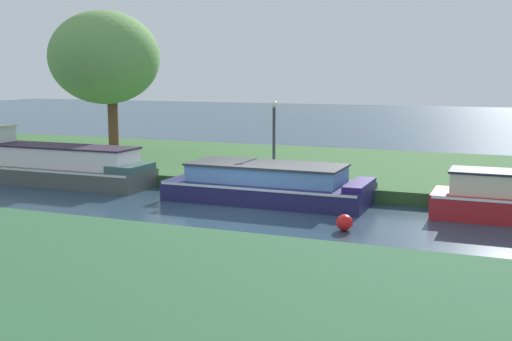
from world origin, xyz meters
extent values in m
plane|color=#273C4F|center=(0.00, 0.00, 0.00)|extent=(120.00, 120.00, 0.00)
cube|color=#335F2E|center=(0.00, 7.00, 0.20)|extent=(72.00, 10.00, 0.40)
cube|color=#2D5D39|center=(0.00, -9.00, 0.20)|extent=(72.00, 10.00, 0.40)
cube|color=#4D5251|center=(-8.35, 1.20, 0.31)|extent=(8.47, 1.83, 0.62)
cube|color=white|center=(-8.35, 1.20, 0.58)|extent=(8.30, 1.86, 0.07)
cube|color=white|center=(-7.96, 1.20, 0.96)|extent=(6.59, 1.39, 0.67)
cube|color=#322436|center=(-7.96, 1.20, 1.32)|extent=(6.69, 1.46, 0.06)
cube|color=#385857|center=(-4.62, 1.20, 0.74)|extent=(1.01, 1.54, 0.23)
cube|color=#211F50|center=(0.22, 1.20, 0.29)|extent=(6.08, 2.37, 0.59)
cube|color=white|center=(0.22, 1.20, 0.55)|extent=(5.96, 2.40, 0.07)
cube|color=#5E8ACA|center=(0.16, 1.20, 0.83)|extent=(4.59, 1.80, 0.48)
cube|color=#313338|center=(0.16, 1.20, 1.10)|extent=(4.69, 1.90, 0.06)
cube|color=navy|center=(2.99, 1.20, 0.67)|extent=(0.55, 1.99, 0.17)
cylinder|color=brown|center=(-8.46, 5.83, 1.90)|extent=(0.42, 0.42, 2.99)
ellipsoid|color=#66964E|center=(-8.46, 5.42, 4.42)|extent=(4.26, 4.74, 3.73)
cylinder|color=#333338|center=(-0.51, 3.60, 1.53)|extent=(0.10, 0.10, 2.25)
sphere|color=white|center=(-0.51, 3.60, 2.77)|extent=(0.24, 0.24, 0.24)
sphere|color=red|center=(3.25, -1.53, 0.20)|extent=(0.41, 0.41, 0.41)
camera|label=1|loc=(6.93, -16.26, 3.80)|focal=44.53mm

